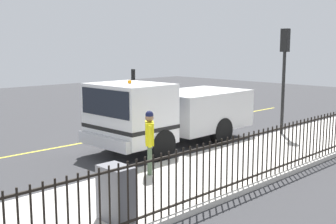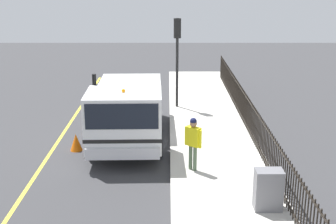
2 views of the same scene
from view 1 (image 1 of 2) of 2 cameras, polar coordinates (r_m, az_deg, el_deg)
ground_plane at (r=15.24m, az=2.54°, el=-4.25°), size 49.32×49.32×0.00m
sidewalk_slab at (r=13.43m, az=11.92°, el=-5.94°), size 3.14×22.42×0.13m
lane_marking at (r=17.16m, az=-4.08°, el=-2.78°), size 0.12×20.18×0.01m
work_truck at (r=14.41m, az=-0.35°, el=0.19°), size 2.57×6.30×2.66m
worker_standing at (r=11.02m, az=-2.49°, el=-3.17°), size 0.50×0.46×1.67m
iron_fence at (r=12.56m, az=17.41°, el=-3.80°), size 0.04×19.09×1.29m
traffic_light_near at (r=16.56m, az=15.29°, el=6.75°), size 0.32×0.24×3.95m
utility_cabinet at (r=8.32m, az=-6.91°, el=-10.73°), size 0.70×0.47×1.06m
traffic_cone at (r=15.40m, az=-6.90°, el=-3.03°), size 0.42×0.42×0.60m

